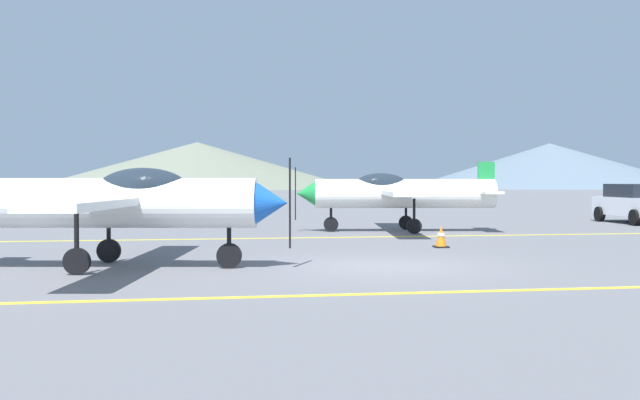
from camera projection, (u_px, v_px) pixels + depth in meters
name	position (u px, v px, depth m)	size (l,w,h in m)	color
ground_plane	(383.00, 266.00, 14.55)	(400.00, 400.00, 0.00)	slate
apron_line_near	(437.00, 292.00, 11.10)	(80.00, 0.16, 0.01)	yellow
apron_line_far	(325.00, 238.00, 21.74)	(80.00, 0.16, 0.01)	yellow
airplane_near	(116.00, 201.00, 14.15)	(7.01, 8.03, 2.40)	white
airplane_mid	(397.00, 192.00, 24.27)	(7.01, 8.04, 2.40)	white
car_sedan	(637.00, 203.00, 28.99)	(2.24, 4.41, 1.62)	white
traffic_cone_front	(441.00, 237.00, 18.55)	(0.36, 0.36, 0.59)	black
hill_centerleft	(197.00, 165.00, 157.59)	(71.74, 71.74, 10.30)	slate
hill_centerright	(550.00, 166.00, 163.68)	(65.64, 65.64, 10.35)	slate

